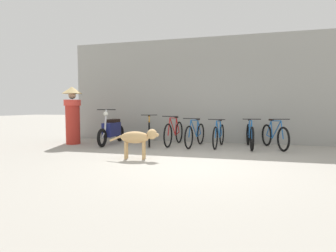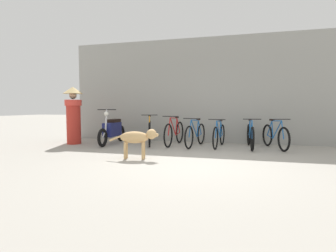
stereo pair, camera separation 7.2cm
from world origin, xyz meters
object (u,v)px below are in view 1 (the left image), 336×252
object	(u,v)px
bicycle_5	(274,136)
stray_dog	(138,138)
bicycle_0	(149,132)
bicycle_1	(174,133)
bicycle_3	(219,135)
bicycle_4	(250,136)
motorcycle	(112,130)
person_in_robes	(73,113)
bicycle_2	(195,135)

from	to	relation	value
bicycle_5	stray_dog	bearing A→B (deg)	-70.57
bicycle_0	bicycle_1	distance (m)	0.75
bicycle_1	stray_dog	world-z (taller)	bicycle_1
bicycle_3	bicycle_4	xyz separation A→B (m)	(0.85, 0.07, 0.00)
bicycle_3	motorcycle	world-z (taller)	motorcycle
bicycle_1	motorcycle	xyz separation A→B (m)	(-1.91, -0.24, 0.06)
bicycle_5	stray_dog	distance (m)	3.85
stray_dog	motorcycle	bearing A→B (deg)	118.38
bicycle_5	bicycle_3	bearing A→B (deg)	-102.74
bicycle_4	stray_dog	world-z (taller)	bicycle_4
bicycle_4	bicycle_5	world-z (taller)	bicycle_5
bicycle_0	person_in_robes	bearing A→B (deg)	-98.92
bicycle_4	bicycle_0	bearing A→B (deg)	-89.76
bicycle_2	bicycle_3	xyz separation A→B (m)	(0.67, 0.05, -0.01)
motorcycle	stray_dog	world-z (taller)	motorcycle
person_in_robes	stray_dog	bearing A→B (deg)	115.20
bicycle_1	bicycle_5	bearing A→B (deg)	96.22
bicycle_3	stray_dog	xyz separation A→B (m)	(-1.60, -2.18, 0.13)
bicycle_0	bicycle_5	xyz separation A→B (m)	(3.55, 0.17, -0.04)
stray_dog	person_in_robes	bearing A→B (deg)	137.56
bicycle_3	person_in_robes	distance (m)	4.47
bicycle_1	stray_dog	bearing A→B (deg)	-2.13
bicycle_1	bicycle_3	xyz separation A→B (m)	(1.32, -0.06, -0.03)
bicycle_1	bicycle_5	world-z (taller)	bicycle_1
bicycle_3	stray_dog	bearing A→B (deg)	-29.12
bicycle_0	bicycle_2	bearing A→B (deg)	72.14
bicycle_3	bicycle_4	world-z (taller)	bicycle_4
bicycle_1	motorcycle	size ratio (longest dim) A/B	0.93
bicycle_0	motorcycle	bearing A→B (deg)	-102.77
bicycle_0	bicycle_2	xyz separation A→B (m)	(1.39, 0.01, -0.03)
bicycle_0	bicycle_4	world-z (taller)	bicycle_0
bicycle_3	bicycle_5	bearing A→B (deg)	101.56
bicycle_0	bicycle_3	size ratio (longest dim) A/B	1.02
bicycle_4	person_in_robes	distance (m)	5.31
bicycle_1	bicycle_5	size ratio (longest dim) A/B	1.10
motorcycle	bicycle_1	bearing A→B (deg)	94.37
bicycle_3	bicycle_5	distance (m)	1.50
person_in_robes	motorcycle	bearing A→B (deg)	160.14
bicycle_2	bicycle_5	world-z (taller)	same
bicycle_4	bicycle_5	xyz separation A→B (m)	(0.64, 0.04, 0.00)
bicycle_4	stray_dog	bearing A→B (deg)	-49.92
bicycle_2	motorcycle	world-z (taller)	motorcycle
motorcycle	stray_dog	distance (m)	2.58
bicycle_0	motorcycle	size ratio (longest dim) A/B	0.87
bicycle_3	person_in_robes	xyz separation A→B (m)	(-4.40, -0.45, 0.63)
bicycle_0	bicycle_4	distance (m)	2.91
bicycle_0	person_in_robes	world-z (taller)	person_in_robes
bicycle_1	bicycle_3	size ratio (longest dim) A/B	1.09
stray_dog	bicycle_2	bearing A→B (deg)	55.40
bicycle_1	motorcycle	world-z (taller)	motorcycle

